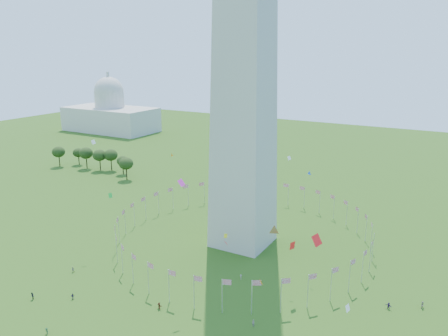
{
  "coord_description": "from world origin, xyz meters",
  "views": [
    {
      "loc": [
        58.86,
        -66.83,
        60.67
      ],
      "look_at": [
        1.47,
        35.0,
        28.85
      ],
      "focal_mm": 35.0,
      "sensor_mm": 36.0,
      "label": 1
    }
  ],
  "objects": [
    {
      "name": "flag_ring",
      "position": [
        -0.0,
        50.0,
        4.5
      ],
      "size": [
        80.24,
        80.24,
        9.0
      ],
      "color": "silver",
      "rests_on": "ground"
    },
    {
      "name": "capitol_building",
      "position": [
        -180.0,
        180.0,
        23.0
      ],
      "size": [
        70.0,
        35.0,
        46.0
      ],
      "primitive_type": null,
      "color": "beige",
      "rests_on": "ground"
    },
    {
      "name": "kites_aloft",
      "position": [
        9.06,
        24.37,
        18.52
      ],
      "size": [
        122.13,
        75.69,
        30.17
      ],
      "color": "red",
      "rests_on": "ground"
    },
    {
      "name": "ground",
      "position": [
        0.0,
        0.0,
        0.0
      ],
      "size": [
        600.0,
        600.0,
        0.0
      ],
      "primitive_type": "plane",
      "color": "#244911",
      "rests_on": "ground"
    },
    {
      "name": "crowd",
      "position": [
        12.0,
        0.56,
        0.87
      ],
      "size": [
        88.55,
        78.98,
        1.95
      ],
      "color": "#501212",
      "rests_on": "ground"
    },
    {
      "name": "tree_line_west",
      "position": [
        -105.06,
        90.7,
        5.27
      ],
      "size": [
        55.24,
        15.77,
        11.1
      ],
      "color": "#2C4717",
      "rests_on": "ground"
    }
  ]
}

